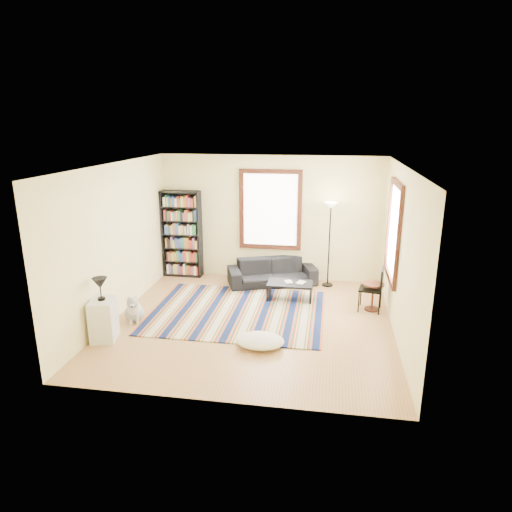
% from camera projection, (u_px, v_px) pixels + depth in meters
% --- Properties ---
extents(floor, '(5.00, 5.00, 0.10)m').
position_uv_depth(floor, '(252.00, 324.00, 8.30)').
color(floor, '#B38152').
rests_on(floor, ground).
extents(ceiling, '(5.00, 5.00, 0.10)m').
position_uv_depth(ceiling, '(251.00, 162.00, 7.48)').
color(ceiling, white).
rests_on(ceiling, floor).
extents(wall_back, '(5.00, 0.10, 2.80)m').
position_uv_depth(wall_back, '(271.00, 218.00, 10.30)').
color(wall_back, '#FFF7AB').
rests_on(wall_back, floor).
extents(wall_front, '(5.00, 0.10, 2.80)m').
position_uv_depth(wall_front, '(215.00, 303.00, 5.48)').
color(wall_front, '#FFF7AB').
rests_on(wall_front, floor).
extents(wall_left, '(0.10, 5.00, 2.80)m').
position_uv_depth(wall_left, '(113.00, 241.00, 8.29)').
color(wall_left, '#FFF7AB').
rests_on(wall_left, floor).
extents(wall_right, '(0.10, 5.00, 2.80)m').
position_uv_depth(wall_right, '(404.00, 254.00, 7.49)').
color(wall_right, '#FFF7AB').
rests_on(wall_right, floor).
extents(window_back, '(1.20, 0.06, 1.60)m').
position_uv_depth(window_back, '(270.00, 210.00, 10.17)').
color(window_back, white).
rests_on(window_back, wall_back).
extents(window_right, '(0.06, 1.20, 1.60)m').
position_uv_depth(window_right, '(394.00, 231.00, 8.21)').
color(window_right, white).
rests_on(window_right, wall_right).
extents(rug, '(3.25, 2.60, 0.02)m').
position_uv_depth(rug, '(238.00, 312.00, 8.70)').
color(rug, '#0D1B45').
rests_on(rug, floor).
extents(sofa, '(1.38, 2.07, 0.56)m').
position_uv_depth(sofa, '(272.00, 272.00, 10.13)').
color(sofa, black).
rests_on(sofa, floor).
extents(bookshelf, '(0.90, 0.30, 2.00)m').
position_uv_depth(bookshelf, '(182.00, 234.00, 10.52)').
color(bookshelf, black).
rests_on(bookshelf, floor).
extents(coffee_table, '(0.94, 0.57, 0.36)m').
position_uv_depth(coffee_table, '(290.00, 291.00, 9.28)').
color(coffee_table, black).
rests_on(coffee_table, floor).
extents(book_a, '(0.23, 0.20, 0.02)m').
position_uv_depth(book_a, '(285.00, 282.00, 9.24)').
color(book_a, beige).
rests_on(book_a, coffee_table).
extents(book_b, '(0.21, 0.25, 0.02)m').
position_uv_depth(book_b, '(298.00, 282.00, 9.25)').
color(book_b, beige).
rests_on(book_b, coffee_table).
extents(floor_cushion, '(0.94, 0.83, 0.20)m').
position_uv_depth(floor_cushion, '(260.00, 341.00, 7.36)').
color(floor_cushion, white).
rests_on(floor_cushion, floor).
extents(floor_lamp, '(0.34, 0.34, 1.86)m').
position_uv_depth(floor_lamp, '(329.00, 245.00, 9.85)').
color(floor_lamp, black).
rests_on(floor_lamp, floor).
extents(side_table, '(0.43, 0.43, 0.54)m').
position_uv_depth(side_table, '(373.00, 297.00, 8.74)').
color(side_table, '#411B10').
rests_on(side_table, floor).
extents(folding_chair, '(0.48, 0.47, 0.86)m').
position_uv_depth(folding_chair, '(371.00, 289.00, 8.68)').
color(folding_chair, black).
rests_on(folding_chair, floor).
extents(white_cabinet, '(0.48, 0.57, 0.70)m').
position_uv_depth(white_cabinet, '(104.00, 320.00, 7.54)').
color(white_cabinet, silver).
rests_on(white_cabinet, floor).
extents(table_lamp, '(0.26, 0.26, 0.38)m').
position_uv_depth(table_lamp, '(100.00, 289.00, 7.38)').
color(table_lamp, black).
rests_on(table_lamp, white_cabinet).
extents(dog, '(0.52, 0.61, 0.52)m').
position_uv_depth(dog, '(134.00, 307.00, 8.26)').
color(dog, silver).
rests_on(dog, floor).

